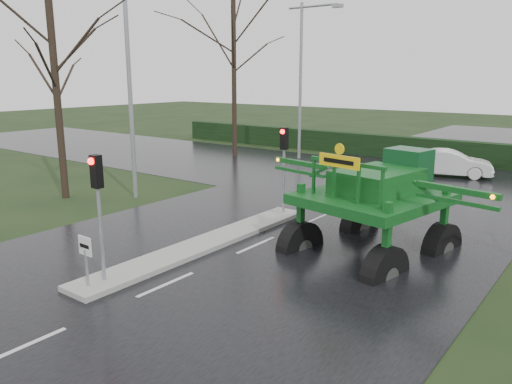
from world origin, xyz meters
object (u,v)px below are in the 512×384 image
Objects in this scene: crop_sprayer at (306,183)px; white_sedan at (449,176)px; keep_left_sign at (86,253)px; street_light_left_far at (305,67)px; traffic_signal_mid at (284,152)px; traffic_signal_near at (98,191)px; street_light_left_near at (133,63)px.

white_sedan is (0.23, 14.80, -2.12)m from crop_sprayer.
keep_left_sign is 0.30× the size of white_sedan.
crop_sprayer is (9.49, -15.10, -3.87)m from street_light_left_far.
crop_sprayer is at bearing -44.91° from traffic_signal_mid.
crop_sprayer is (2.60, 5.91, -0.47)m from traffic_signal_near.
traffic_signal_near is 21.07m from white_sedan.
crop_sprayer is at bearing 67.94° from keep_left_sign.
crop_sprayer reaches higher than keep_left_sign.
traffic_signal_near and traffic_signal_mid have the same top height.
white_sedan is (2.82, 21.21, -1.06)m from keep_left_sign.
street_light_left_near is at bearing -90.00° from street_light_left_far.
white_sedan is (9.72, 13.71, -5.99)m from street_light_left_near.
street_light_left_far is at bearing 118.86° from traffic_signal_mid.
traffic_signal_near is (0.00, 0.49, 1.53)m from keep_left_sign.
street_light_left_near is 17.84m from white_sedan.
traffic_signal_mid is 0.35× the size of street_light_left_near.
traffic_signal_near is at bearing -45.47° from street_light_left_near.
street_light_left_near is at bearing -176.06° from crop_sprayer.
traffic_signal_mid reaches higher than white_sedan.
traffic_signal_mid is 14.68m from street_light_left_far.
traffic_signal_mid is (0.00, 8.99, 1.53)m from keep_left_sign.
street_light_left_far reaches higher than traffic_signal_mid.
traffic_signal_near is 10.40m from street_light_left_near.
street_light_left_near reaches higher than traffic_signal_near.
traffic_signal_mid is at bearing 145.62° from crop_sprayer.
crop_sprayer reaches higher than traffic_signal_near.
street_light_left_near is at bearing 132.59° from keep_left_sign.
street_light_left_far is at bearing 108.17° from traffic_signal_near.
street_light_left_near is 10.31m from crop_sprayer.
crop_sprayer is 14.95m from white_sedan.
traffic_signal_near is 0.35× the size of street_light_left_far.
traffic_signal_mid is at bearing -61.14° from street_light_left_far.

